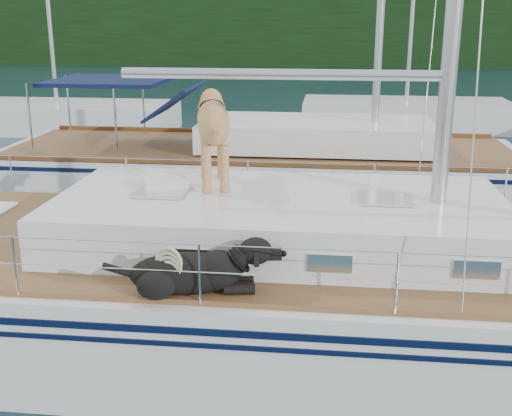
# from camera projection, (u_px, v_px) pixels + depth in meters

# --- Properties ---
(ground) EXTENTS (120.00, 120.00, 0.00)m
(ground) POSITION_uv_depth(u_px,v_px,m) (215.00, 333.00, 8.07)
(ground) COLOR black
(ground) RESTS_ON ground
(tree_line) EXTENTS (90.00, 3.00, 6.00)m
(tree_line) POSITION_uv_depth(u_px,v_px,m) (316.00, 26.00, 50.01)
(tree_line) COLOR black
(tree_line) RESTS_ON ground
(shore_bank) EXTENTS (92.00, 1.00, 1.20)m
(shore_bank) POSITION_uv_depth(u_px,v_px,m) (316.00, 57.00, 51.84)
(shore_bank) COLOR #595147
(shore_bank) RESTS_ON ground
(main_sailboat) EXTENTS (12.00, 3.80, 14.01)m
(main_sailboat) POSITION_uv_depth(u_px,v_px,m) (221.00, 283.00, 7.86)
(main_sailboat) COLOR white
(main_sailboat) RESTS_ON ground
(neighbor_sailboat) EXTENTS (11.00, 3.50, 13.30)m
(neighbor_sailboat) POSITION_uv_depth(u_px,v_px,m) (265.00, 170.00, 13.82)
(neighbor_sailboat) COLOR white
(neighbor_sailboat) RESTS_ON ground
(bg_boat_west) EXTENTS (8.00, 3.00, 11.65)m
(bg_boat_west) POSITION_uv_depth(u_px,v_px,m) (58.00, 118.00, 22.15)
(bg_boat_west) COLOR white
(bg_boat_west) RESTS_ON ground
(bg_boat_center) EXTENTS (7.20, 3.00, 11.65)m
(bg_boat_center) POSITION_uv_depth(u_px,v_px,m) (406.00, 115.00, 22.72)
(bg_boat_center) COLOR white
(bg_boat_center) RESTS_ON ground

